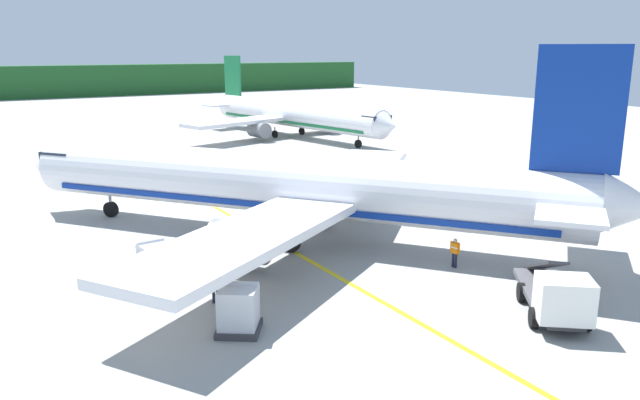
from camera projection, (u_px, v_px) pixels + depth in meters
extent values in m
cube|color=#999993|center=(2.00, 193.00, 51.74)|extent=(240.00, 320.00, 0.20)
cylinder|color=white|center=(285.00, 184.00, 38.44)|extent=(25.01, 30.82, 3.80)
cone|color=white|center=(46.00, 164.00, 45.16)|extent=(4.32, 4.11, 3.61)
cone|color=white|center=(635.00, 205.00, 31.49)|extent=(4.51, 4.51, 3.23)
cube|color=#192333|center=(69.00, 154.00, 44.19)|extent=(4.02, 3.87, 0.60)
cube|color=white|center=(245.00, 238.00, 29.62)|extent=(16.14, 12.49, 0.50)
cylinder|color=slate|center=(240.00, 241.00, 33.02)|extent=(3.70, 3.88, 2.20)
cube|color=white|center=(360.00, 170.00, 46.18)|extent=(14.89, 14.52, 0.50)
cylinder|color=slate|center=(325.00, 191.00, 44.62)|extent=(3.70, 3.88, 2.20)
cube|color=navy|center=(579.00, 110.00, 31.44)|extent=(2.97, 3.70, 6.50)
cube|color=white|center=(570.00, 200.00, 32.57)|extent=(10.19, 8.89, 0.24)
cube|color=navy|center=(286.00, 200.00, 38.69)|extent=(22.66, 27.85, 0.36)
cylinder|color=black|center=(111.00, 209.00, 43.93)|extent=(0.95, 1.08, 1.10)
cylinder|color=gray|center=(110.00, 198.00, 43.74)|extent=(0.20, 0.20, 0.50)
cylinder|color=black|center=(291.00, 243.00, 36.27)|extent=(0.95, 1.08, 1.10)
cylinder|color=gray|center=(291.00, 230.00, 36.07)|extent=(0.20, 0.20, 0.50)
cylinder|color=black|center=(323.00, 221.00, 40.98)|extent=(0.95, 1.08, 1.10)
cylinder|color=gray|center=(323.00, 209.00, 40.79)|extent=(0.20, 0.20, 0.50)
cylinder|color=white|center=(294.00, 114.00, 83.05)|extent=(8.86, 32.52, 3.42)
cone|color=white|center=(389.00, 126.00, 70.37)|extent=(3.57, 2.68, 3.25)
cone|color=white|center=(224.00, 103.00, 95.91)|extent=(3.35, 3.33, 2.91)
cube|color=#192333|center=(377.00, 118.00, 71.64)|extent=(3.23, 2.62, 0.54)
cube|color=white|center=(331.00, 113.00, 89.75)|extent=(14.66, 5.26, 0.45)
cylinder|color=slate|center=(326.00, 123.00, 87.25)|extent=(2.44, 3.17, 1.98)
cube|color=white|center=(236.00, 122.00, 79.27)|extent=(15.04, 8.07, 0.45)
cylinder|color=slate|center=(259.00, 130.00, 79.91)|extent=(2.44, 3.17, 1.98)
cube|color=#19723F|center=(233.00, 76.00, 92.84)|extent=(0.99, 3.96, 5.85)
cube|color=white|center=(234.00, 104.00, 93.86)|extent=(9.72, 4.43, 0.22)
cube|color=#19723F|center=(295.00, 121.00, 83.27)|extent=(8.15, 29.30, 0.32)
cylinder|color=black|center=(358.00, 144.00, 74.65)|extent=(0.48, 1.03, 0.99)
cylinder|color=gray|center=(358.00, 138.00, 74.48)|extent=(0.18, 0.18, 0.45)
cylinder|color=black|center=(302.00, 131.00, 86.16)|extent=(0.48, 1.03, 0.99)
cylinder|color=gray|center=(302.00, 126.00, 85.99)|extent=(0.18, 0.18, 0.45)
cylinder|color=black|center=(275.00, 134.00, 83.18)|extent=(0.48, 1.03, 0.99)
cylinder|color=gray|center=(275.00, 129.00, 83.01)|extent=(0.18, 0.18, 0.45)
cube|color=white|center=(564.00, 299.00, 25.77)|extent=(2.84, 2.78, 1.80)
cube|color=#192333|center=(570.00, 299.00, 24.87)|extent=(1.49, 1.22, 0.94)
cube|color=#4C4C51|center=(546.00, 288.00, 29.03)|extent=(4.57, 4.94, 0.24)
cube|color=#2D2D33|center=(545.00, 265.00, 29.18)|extent=(3.64, 4.24, 2.00)
cube|color=#262628|center=(550.00, 299.00, 28.21)|extent=(5.18, 5.94, 0.16)
cylinder|color=black|center=(587.00, 320.00, 26.17)|extent=(0.78, 0.88, 0.90)
cylinder|color=black|center=(533.00, 318.00, 26.45)|extent=(0.78, 0.88, 0.90)
cylinder|color=black|center=(569.00, 294.00, 28.95)|extent=(0.78, 0.88, 0.90)
cylinder|color=black|center=(521.00, 292.00, 29.23)|extent=(0.78, 0.88, 0.90)
cube|color=#333338|center=(155.00, 273.00, 32.56)|extent=(1.77, 1.77, 0.30)
cube|color=#B2B7C1|center=(154.00, 258.00, 32.35)|extent=(1.55, 1.55, 1.43)
cube|color=#B2B7C1|center=(150.00, 245.00, 32.61)|extent=(1.49, 0.72, 0.54)
cube|color=#333338|center=(239.00, 329.00, 26.07)|extent=(2.46, 2.46, 0.30)
cube|color=silver|center=(238.00, 307.00, 25.83)|extent=(2.18, 2.18, 1.69)
cube|color=silver|center=(240.00, 286.00, 26.20)|extent=(1.67, 1.42, 0.57)
cylinder|color=#191E33|center=(453.00, 260.00, 33.80)|extent=(0.14, 0.14, 0.82)
cylinder|color=#191E33|center=(456.00, 261.00, 33.67)|extent=(0.14, 0.14, 0.82)
cube|color=orange|center=(455.00, 248.00, 33.57)|extent=(0.30, 0.47, 0.62)
cube|color=silver|center=(455.00, 247.00, 33.56)|extent=(0.31, 0.49, 0.06)
sphere|color=tan|center=(455.00, 240.00, 33.47)|extent=(0.22, 0.22, 0.22)
cylinder|color=orange|center=(451.00, 246.00, 33.75)|extent=(0.09, 0.09, 0.58)
cylinder|color=orange|center=(459.00, 248.00, 33.36)|extent=(0.09, 0.09, 0.58)
cylinder|color=#191E33|center=(217.00, 295.00, 28.95)|extent=(0.14, 0.14, 0.85)
cylinder|color=#191E33|center=(214.00, 295.00, 28.98)|extent=(0.14, 0.14, 0.85)
cube|color=orange|center=(215.00, 280.00, 28.79)|extent=(0.48, 0.45, 0.64)
cube|color=silver|center=(215.00, 279.00, 28.78)|extent=(0.49, 0.47, 0.06)
sphere|color=tan|center=(214.00, 271.00, 28.68)|extent=(0.23, 0.23, 0.23)
cylinder|color=orange|center=(220.00, 280.00, 28.74)|extent=(0.09, 0.09, 0.61)
cylinder|color=orange|center=(209.00, 279.00, 28.82)|extent=(0.09, 0.09, 0.61)
cube|color=yellow|center=(312.00, 262.00, 34.62)|extent=(0.30, 60.00, 0.01)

